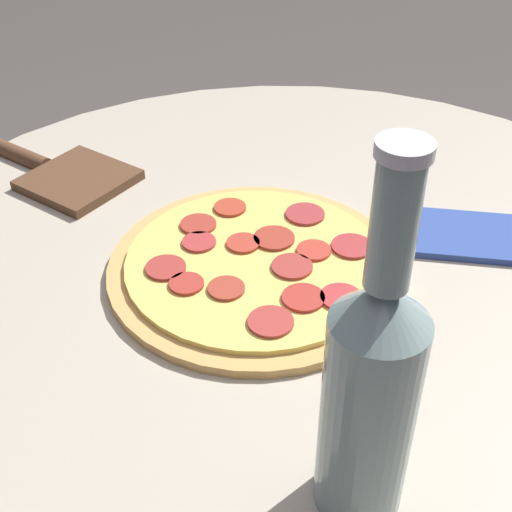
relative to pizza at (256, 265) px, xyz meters
The scene contains 5 objects.
table 0.18m from the pizza, 30.35° to the left, with size 0.97×0.97×0.75m.
pizza is the anchor object (origin of this frame).
beer_bottle 0.29m from the pizza, 33.81° to the right, with size 0.06×0.06×0.29m.
pizza_paddle 0.31m from the pizza, behind, with size 0.23×0.13×0.02m.
napkin 0.25m from the pizza, 54.55° to the left, with size 0.18×0.16×0.01m.
Camera 1 is at (0.34, -0.46, 1.20)m, focal length 50.00 mm.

